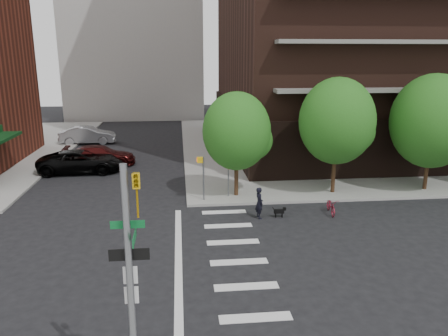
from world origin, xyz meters
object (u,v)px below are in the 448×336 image
parked_car_maroon (100,156)px  dog_walker (259,203)px  parked_car_silver (88,135)px  scooter (331,206)px  traffic_signal (133,312)px  parked_car_black (81,162)px

parked_car_maroon → dog_walker: 16.19m
parked_car_silver → scooter: size_ratio=3.13×
traffic_signal → parked_car_maroon: (-5.03, 24.98, -1.92)m
traffic_signal → parked_car_maroon: traffic_signal is taller
parked_car_black → parked_car_maroon: parked_car_black is taller
dog_walker → parked_car_black: bearing=35.7°
parked_car_black → traffic_signal: bearing=-167.2°
parked_car_silver → scooter: bearing=-143.8°
parked_car_black → scooter: bearing=-125.8°
parked_car_silver → parked_car_black: bearing=-174.1°
traffic_signal → scooter: size_ratio=3.59×
parked_car_maroon → parked_car_silver: size_ratio=1.03×
parked_car_black → dog_walker: 15.40m
traffic_signal → parked_car_silver: size_ratio=1.15×
parked_car_silver → scooter: (16.89, -21.14, -0.42)m
parked_car_maroon → scooter: size_ratio=3.21×
traffic_signal → dog_walker: traffic_signal is taller
scooter → parked_car_silver: bearing=134.8°
traffic_signal → parked_car_silver: 34.74m
parked_car_black → parked_car_silver: (-1.60, 10.92, 0.04)m
traffic_signal → parked_car_black: bearing=104.9°
traffic_signal → dog_walker: (5.22, 12.45, -1.86)m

